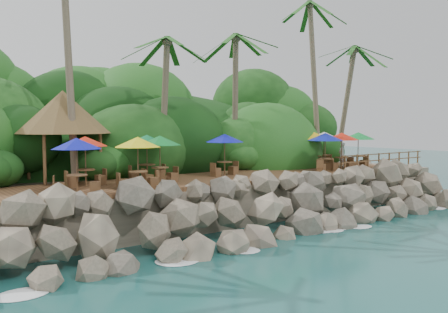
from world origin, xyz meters
TOP-DOWN VIEW (x-y plane):
  - ground at (0.00, 0.00)m, footprint 140.00×140.00m
  - land_base at (0.00, 16.00)m, footprint 32.00×25.20m
  - jungle_hill at (0.00, 23.50)m, footprint 44.80×28.00m
  - seawall at (0.00, 2.00)m, footprint 29.00×4.00m
  - terrace at (0.00, 6.00)m, footprint 26.00×5.00m
  - jungle_foliage at (0.00, 15.00)m, footprint 44.00×16.00m
  - foam_line at (0.00, 0.30)m, footprint 25.20×0.80m
  - palms at (0.40, 8.77)m, footprint 34.11×7.22m
  - palapa at (-7.55, 9.66)m, footprint 4.81×4.81m
  - dining_clusters at (1.08, 5.73)m, footprint 20.89×5.14m
  - railing at (11.15, 3.65)m, footprint 8.30×0.10m
  - waiter at (9.89, 6.05)m, footprint 0.62×0.44m

SIDE VIEW (x-z plane):
  - ground at x=0.00m, z-range 0.00..0.00m
  - jungle_hill at x=0.00m, z-range -7.70..7.70m
  - jungle_foliage at x=0.00m, z-range -6.00..6.00m
  - foam_line at x=0.00m, z-range 0.00..0.06m
  - land_base at x=0.00m, z-range 0.00..2.10m
  - seawall at x=0.00m, z-range 0.00..2.30m
  - terrace at x=0.00m, z-range 2.10..2.30m
  - railing at x=11.15m, z-range 2.41..3.41m
  - waiter at x=9.89m, z-range 2.30..3.93m
  - dining_clusters at x=1.08m, z-range 3.07..5.39m
  - palapa at x=-7.55m, z-range 3.49..8.09m
  - palms at x=0.40m, z-range 5.40..18.15m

